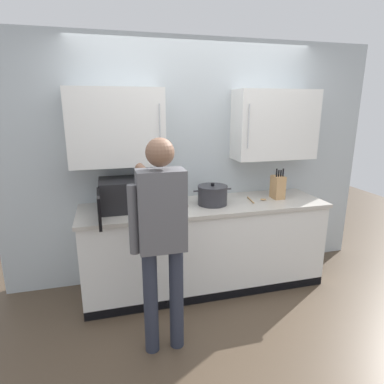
# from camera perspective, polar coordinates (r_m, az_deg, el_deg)

# --- Properties ---
(ground_plane) EXTENTS (9.35, 9.35, 0.00)m
(ground_plane) POSITION_cam_1_polar(r_m,az_deg,el_deg) (3.08, 6.33, -22.49)
(ground_plane) COLOR #4C3D2D
(back_wall_tiled) EXTENTS (4.04, 0.44, 2.54)m
(back_wall_tiled) POSITION_cam_1_polar(r_m,az_deg,el_deg) (3.46, 0.80, 6.97)
(back_wall_tiled) COLOR #B2BCC1
(back_wall_tiled) RESTS_ON ground_plane
(counter_unit) EXTENTS (2.49, 0.70, 0.91)m
(counter_unit) POSITION_cam_1_polar(r_m,az_deg,el_deg) (3.42, 2.25, -9.47)
(counter_unit) COLOR white
(counter_unit) RESTS_ON ground_plane
(microwave_oven) EXTENTS (0.54, 0.78, 0.29)m
(microwave_oven) POSITION_cam_1_polar(r_m,az_deg,el_deg) (3.12, -11.73, -0.47)
(microwave_oven) COLOR black
(microwave_oven) RESTS_ON counter_unit
(stock_pot) EXTENTS (0.39, 0.30, 0.22)m
(stock_pot) POSITION_cam_1_polar(r_m,az_deg,el_deg) (3.23, 3.64, -0.54)
(stock_pot) COLOR #2D2D33
(stock_pot) RESTS_ON counter_unit
(knife_block) EXTENTS (0.11, 0.15, 0.33)m
(knife_block) POSITION_cam_1_polar(r_m,az_deg,el_deg) (3.55, 14.95, 0.88)
(knife_block) COLOR tan
(knife_block) RESTS_ON counter_unit
(thermos_flask) EXTENTS (0.09, 0.09, 0.25)m
(thermos_flask) POSITION_cam_1_polar(r_m,az_deg,el_deg) (3.10, -3.40, -0.59)
(thermos_flask) COLOR #B7BABF
(thermos_flask) RESTS_ON counter_unit
(wooden_spoon) EXTENTS (0.19, 0.22, 0.02)m
(wooden_spoon) POSITION_cam_1_polar(r_m,az_deg,el_deg) (3.44, 11.48, -1.34)
(wooden_spoon) COLOR tan
(wooden_spoon) RESTS_ON counter_unit
(person_figure) EXTENTS (0.44, 0.61, 1.67)m
(person_figure) POSITION_cam_1_polar(r_m,az_deg,el_deg) (2.36, -5.51, -6.80)
(person_figure) COLOR #282D3D
(person_figure) RESTS_ON ground_plane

